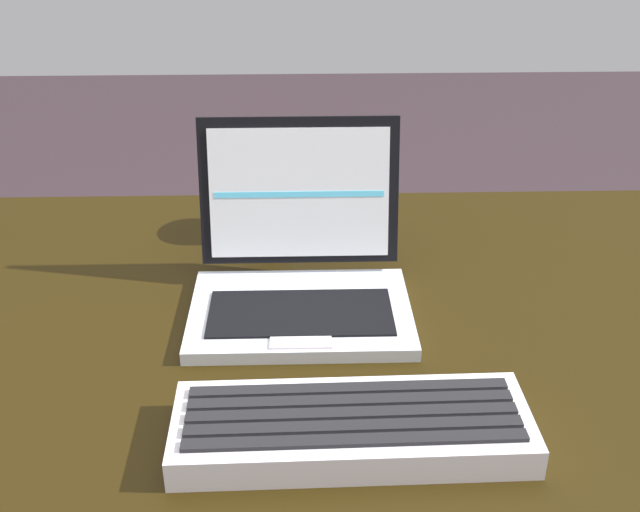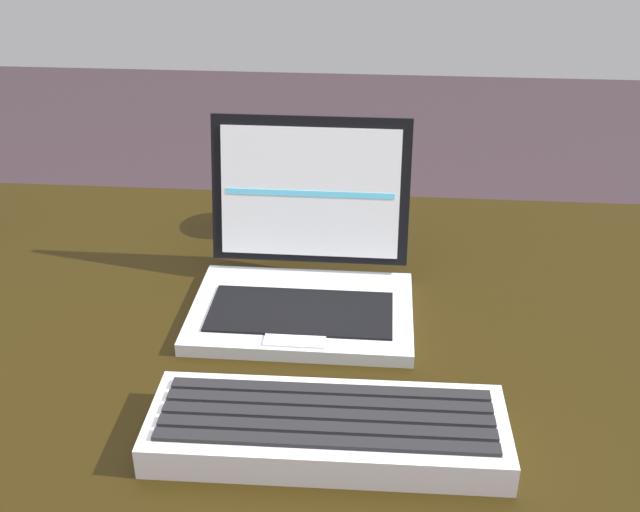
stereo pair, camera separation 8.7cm
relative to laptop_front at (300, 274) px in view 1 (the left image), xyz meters
name	(u,v)px [view 1 (the left image)]	position (x,y,z in m)	size (l,w,h in m)	color
desk	(262,383)	(-0.05, -0.05, -0.13)	(1.34, 0.78, 0.74)	black
laptop_front	(300,274)	(0.00, 0.00, 0.00)	(0.26, 0.22, 0.21)	silver
external_keyboard	(352,427)	(0.05, -0.25, -0.03)	(0.34, 0.12, 0.04)	silver
coffee_mug	(280,200)	(-0.03, 0.20, 0.01)	(0.14, 0.09, 0.10)	#3F64AC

